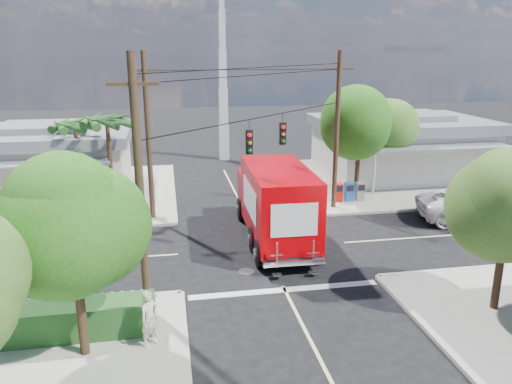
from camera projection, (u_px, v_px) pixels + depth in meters
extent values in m
plane|color=black|center=(264.00, 248.00, 23.52)|extent=(120.00, 120.00, 0.00)
cube|color=#9E998F|center=(384.00, 179.00, 35.78)|extent=(14.00, 14.00, 0.14)
cube|color=#A9A495|center=(290.00, 183.00, 34.59)|extent=(0.25, 14.00, 0.14)
cube|color=#A9A495|center=(435.00, 208.00, 29.16)|extent=(14.00, 0.25, 0.14)
cube|color=#9E998F|center=(63.00, 194.00, 32.02)|extent=(14.00, 14.00, 0.14)
cube|color=#A9A495|center=(173.00, 189.00, 33.22)|extent=(0.25, 14.00, 0.14)
cube|color=#A9A495|center=(37.00, 232.00, 25.40)|extent=(14.00, 0.25, 0.14)
cube|color=beige|center=(235.00, 191.00, 32.97)|extent=(0.12, 12.00, 0.01)
cube|color=beige|center=(332.00, 382.00, 14.06)|extent=(0.12, 12.00, 0.01)
cube|color=beige|center=(457.00, 235.00, 25.22)|extent=(12.00, 0.12, 0.01)
cube|color=beige|center=(39.00, 264.00, 21.81)|extent=(12.00, 0.12, 0.01)
cube|color=silver|center=(285.00, 290.00, 19.45)|extent=(7.50, 0.40, 0.01)
cube|color=silver|center=(400.00, 151.00, 36.50)|extent=(11.00, 8.00, 3.40)
cube|color=slate|center=(402.00, 123.00, 35.93)|extent=(11.80, 8.80, 0.70)
cube|color=slate|center=(402.00, 116.00, 35.79)|extent=(6.05, 4.40, 0.50)
cube|color=slate|center=(436.00, 148.00, 31.53)|extent=(9.90, 1.80, 0.15)
cylinder|color=silver|center=(374.00, 176.00, 30.42)|extent=(0.12, 0.12, 2.90)
cylinder|color=silver|center=(503.00, 170.00, 31.92)|extent=(0.12, 0.12, 2.90)
cube|color=beige|center=(49.00, 164.00, 32.81)|extent=(10.00, 8.00, 3.20)
cube|color=slate|center=(45.00, 135.00, 32.27)|extent=(10.80, 8.80, 0.70)
cube|color=slate|center=(44.00, 127.00, 32.13)|extent=(5.50, 4.40, 0.50)
cube|color=slate|center=(27.00, 164.00, 27.87)|extent=(9.00, 1.80, 0.15)
cylinder|color=silver|center=(102.00, 188.00, 28.17)|extent=(0.12, 0.12, 2.70)
cube|color=silver|center=(224.00, 142.00, 42.11)|extent=(0.80, 0.80, 3.00)
cube|color=silver|center=(223.00, 106.00, 41.28)|extent=(0.70, 0.70, 3.00)
cube|color=silver|center=(223.00, 69.00, 40.45)|extent=(0.60, 0.60, 3.00)
cube|color=silver|center=(222.00, 30.00, 39.62)|extent=(0.50, 0.50, 3.00)
cylinder|color=#422D1C|center=(80.00, 298.00, 14.67)|extent=(0.28, 0.28, 3.71)
sphere|color=#1E5519|center=(72.00, 223.00, 14.03)|extent=(3.71, 3.71, 3.71)
sphere|color=#1E5519|center=(57.00, 214.00, 14.09)|extent=(3.02, 3.02, 3.02)
sphere|color=#1E5519|center=(83.00, 230.00, 13.84)|extent=(3.25, 3.25, 3.25)
cylinder|color=#422D1C|center=(357.00, 165.00, 30.58)|extent=(0.28, 0.28, 4.10)
sphere|color=#1E5519|center=(360.00, 124.00, 29.87)|extent=(4.10, 4.10, 4.10)
sphere|color=#1E5519|center=(353.00, 119.00, 29.92)|extent=(3.33, 3.33, 3.33)
sphere|color=#1E5519|center=(367.00, 126.00, 29.68)|extent=(3.58, 3.58, 3.58)
cylinder|color=#422D1C|center=(382.00, 160.00, 33.17)|extent=(0.28, 0.28, 3.58)
sphere|color=#386820|center=(384.00, 127.00, 32.55)|extent=(3.58, 3.58, 3.58)
sphere|color=#386820|center=(378.00, 123.00, 32.61)|extent=(2.91, 2.91, 2.91)
sphere|color=#386820|center=(391.00, 129.00, 32.36)|extent=(3.14, 3.14, 3.14)
cylinder|color=#422D1C|center=(500.00, 263.00, 17.39)|extent=(0.28, 0.28, 3.46)
sphere|color=#386820|center=(509.00, 204.00, 16.79)|extent=(3.46, 3.46, 3.46)
sphere|color=#386820|center=(495.00, 197.00, 16.85)|extent=(2.81, 2.81, 2.81)
cylinder|color=#422D1C|center=(111.00, 165.00, 28.60)|extent=(0.24, 0.24, 5.00)
cone|color=#285A23|center=(123.00, 119.00, 28.04)|extent=(0.50, 2.06, 0.98)
cone|color=#285A23|center=(118.00, 118.00, 28.64)|extent=(1.92, 1.68, 0.98)
cone|color=#285A23|center=(105.00, 118.00, 28.68)|extent=(2.12, 0.95, 0.98)
cone|color=#285A23|center=(93.00, 119.00, 28.11)|extent=(1.34, 2.07, 0.98)
cone|color=#285A23|center=(91.00, 121.00, 27.38)|extent=(1.34, 2.07, 0.98)
cone|color=#285A23|center=(101.00, 122.00, 27.02)|extent=(2.12, 0.95, 0.98)
cone|color=#285A23|center=(116.00, 121.00, 27.31)|extent=(1.92, 1.68, 0.98)
cylinder|color=#422D1C|center=(79.00, 164.00, 29.73)|extent=(0.24, 0.24, 4.60)
cone|color=#285A23|center=(91.00, 124.00, 29.22)|extent=(0.50, 2.06, 0.98)
cone|color=#285A23|center=(86.00, 122.00, 29.83)|extent=(1.92, 1.68, 0.98)
cone|color=#285A23|center=(74.00, 122.00, 29.87)|extent=(2.12, 0.95, 0.98)
cone|color=#285A23|center=(61.00, 123.00, 29.30)|extent=(1.34, 2.07, 0.98)
cone|color=#285A23|center=(59.00, 125.00, 28.56)|extent=(1.34, 2.07, 0.98)
cone|color=#285A23|center=(68.00, 126.00, 28.21)|extent=(2.12, 0.95, 0.98)
cone|color=#285A23|center=(83.00, 125.00, 28.50)|extent=(1.92, 1.68, 0.98)
cylinder|color=#473321|center=(140.00, 192.00, 16.47)|extent=(0.28, 0.28, 9.00)
cube|color=#473321|center=(133.00, 84.00, 15.50)|extent=(1.60, 0.12, 0.12)
cylinder|color=#473321|center=(337.00, 133.00, 28.08)|extent=(0.28, 0.28, 9.00)
cube|color=#473321|center=(339.00, 69.00, 27.12)|extent=(1.60, 0.12, 0.12)
cylinder|color=#473321|center=(148.00, 139.00, 26.30)|extent=(0.28, 0.28, 9.00)
cube|color=#473321|center=(144.00, 70.00, 25.34)|extent=(1.60, 0.12, 0.12)
cylinder|color=black|center=(264.00, 117.00, 21.81)|extent=(10.43, 10.43, 0.04)
cube|color=black|center=(249.00, 142.00, 21.17)|extent=(0.30, 0.24, 1.05)
sphere|color=red|center=(250.00, 135.00, 20.95)|extent=(0.20, 0.20, 0.20)
cube|color=black|center=(283.00, 133.00, 23.30)|extent=(0.30, 0.24, 1.05)
sphere|color=red|center=(283.00, 127.00, 23.07)|extent=(0.20, 0.20, 0.20)
cube|color=silver|center=(68.00, 314.00, 16.75)|extent=(5.94, 0.05, 0.08)
cube|color=silver|center=(67.00, 303.00, 16.64)|extent=(5.94, 0.05, 0.08)
cube|color=silver|center=(153.00, 302.00, 17.19)|extent=(0.09, 0.06, 1.00)
cube|color=#1C471B|center=(56.00, 321.00, 15.90)|extent=(6.20, 1.20, 1.10)
cube|color=#B61009|center=(338.00, 192.00, 30.18)|extent=(0.50, 0.50, 1.10)
cube|color=#17469D|center=(349.00, 192.00, 30.30)|extent=(0.50, 0.50, 1.10)
cube|color=slate|center=(360.00, 191.00, 30.42)|extent=(0.50, 0.50, 1.10)
cube|color=black|center=(274.00, 227.00, 24.57)|extent=(2.67, 8.50, 0.27)
cube|color=#CC0006|center=(263.00, 192.00, 27.47)|extent=(2.64, 1.90, 2.38)
cube|color=black|center=(261.00, 181.00, 28.07)|extent=(2.28, 0.32, 1.03)
cube|color=silver|center=(260.00, 200.00, 28.61)|extent=(2.49, 0.18, 0.38)
cube|color=#CC0006|center=(279.00, 201.00, 23.20)|extent=(2.84, 6.34, 3.14)
cube|color=white|center=(307.00, 197.00, 23.36)|extent=(0.11, 3.90, 1.41)
cube|color=white|center=(249.00, 199.00, 22.95)|extent=(0.11, 3.90, 1.41)
cube|color=white|center=(294.00, 220.00, 20.15)|extent=(1.95, 0.06, 1.41)
cube|color=silver|center=(294.00, 262.00, 20.51)|extent=(2.60, 0.33, 0.19)
cube|color=silver|center=(277.00, 255.00, 20.14)|extent=(0.49, 0.08, 1.08)
cube|color=silver|center=(313.00, 253.00, 20.37)|extent=(0.49, 0.08, 1.08)
cylinder|color=black|center=(241.00, 209.00, 27.37)|extent=(0.37, 1.20, 1.19)
cylinder|color=black|center=(285.00, 207.00, 27.74)|extent=(0.37, 1.20, 1.19)
cylinder|color=black|center=(260.00, 253.00, 21.40)|extent=(0.37, 1.20, 1.19)
cylinder|color=black|center=(316.00, 250.00, 21.78)|extent=(0.37, 1.20, 1.19)
imported|color=silver|center=(477.00, 206.00, 27.00)|extent=(6.66, 4.01, 1.73)
imported|color=beige|center=(150.00, 318.00, 15.35)|extent=(0.79, 0.79, 1.84)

